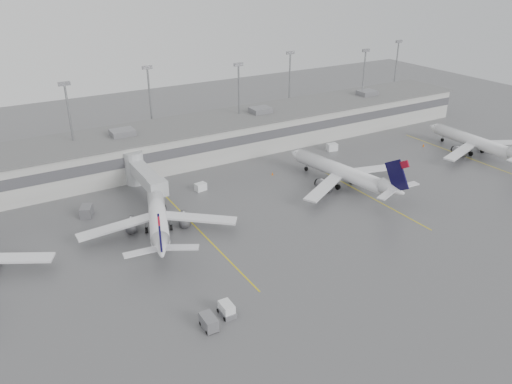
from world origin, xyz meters
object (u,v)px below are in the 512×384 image
jet_far_right (477,142)px  jet_mid_right (344,172)px  baggage_tug (227,310)px  jet_mid_left (158,214)px

jet_far_right → jet_mid_right: bearing=-179.9°
jet_mid_right → jet_far_right: size_ratio=1.04×
baggage_tug → jet_mid_left: bearing=89.9°
jet_mid_right → jet_far_right: (39.91, -1.44, -0.14)m
baggage_tug → jet_mid_right: bearing=32.3°
jet_mid_right → baggage_tug: 47.14m
jet_mid_right → baggage_tug: size_ratio=11.10×
jet_mid_left → jet_far_right: jet_mid_left is taller
jet_mid_left → jet_far_right: bearing=15.3°
jet_mid_right → jet_far_right: 39.94m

